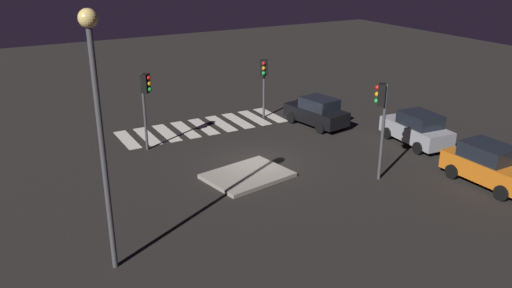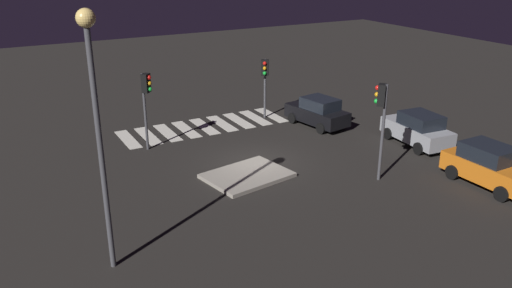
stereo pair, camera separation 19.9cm
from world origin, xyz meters
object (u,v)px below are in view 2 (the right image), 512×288
object	(u,v)px
car_black	(318,112)
car_orange	(490,166)
traffic_light_west	(381,108)
street_lamp	(95,103)
traffic_light_east	(146,93)
traffic_island	(247,175)
car_silver	(418,129)
traffic_light_south	(265,74)

from	to	relation	value
car_black	car_orange	distance (m)	10.65
traffic_light_west	street_lamp	distance (m)	12.60
traffic_light_east	traffic_island	bearing A→B (deg)	-16.27
car_black	car_orange	world-z (taller)	car_orange
traffic_light_west	traffic_light_east	xyz separation A→B (m)	(7.87, -8.60, -0.30)
car_silver	traffic_light_west	bearing A→B (deg)	120.79
car_silver	traffic_light_west	world-z (taller)	traffic_light_west
car_orange	traffic_light_south	xyz separation A→B (m)	(3.94, -13.23, 1.89)
car_black	traffic_light_west	world-z (taller)	traffic_light_west
car_black	traffic_light_east	distance (m)	10.24
traffic_light_south	traffic_light_east	xyz separation A→B (m)	(7.92, 1.74, 0.29)
car_black	traffic_light_south	bearing A→B (deg)	27.07
car_silver	traffic_light_east	size ratio (longest dim) A/B	1.04
traffic_island	street_lamp	bearing A→B (deg)	29.83
traffic_light_east	street_lamp	bearing A→B (deg)	-67.49
traffic_island	car_silver	distance (m)	10.03
traffic_light_west	car_silver	bearing A→B (deg)	-106.11
traffic_island	traffic_light_south	distance (m)	9.33
car_black	street_lamp	world-z (taller)	street_lamp
traffic_island	traffic_light_east	world-z (taller)	traffic_light_east
car_black	street_lamp	size ratio (longest dim) A/B	0.49
car_black	car_silver	bearing A→B (deg)	-160.57
traffic_light_east	traffic_light_south	bearing A→B (deg)	59.49
traffic_island	traffic_light_east	bearing A→B (deg)	-63.39
car_orange	traffic_light_south	distance (m)	13.94
traffic_light_east	traffic_light_west	bearing A→B (deg)	-0.42
street_lamp	car_orange	bearing A→B (deg)	173.94
car_orange	traffic_light_west	bearing A→B (deg)	-126.81
traffic_light_south	car_orange	bearing A→B (deg)	49.69
traffic_island	car_black	world-z (taller)	car_black
traffic_light_west	traffic_light_south	world-z (taller)	traffic_light_west
traffic_island	traffic_light_south	world-z (taller)	traffic_light_south
car_orange	traffic_light_west	xyz separation A→B (m)	(3.99, -2.90, 2.49)
traffic_light_west	traffic_light_east	world-z (taller)	traffic_light_west
car_silver	traffic_light_east	world-z (taller)	traffic_light_east
traffic_light_south	street_lamp	xyz separation A→B (m)	(12.39, 11.50, 2.87)
traffic_island	car_silver	bearing A→B (deg)	176.43
traffic_island	car_black	size ratio (longest dim) A/B	0.99
traffic_light_east	car_silver	bearing A→B (deg)	21.19
car_silver	street_lamp	distance (m)	18.25
traffic_island	car_orange	xyz separation A→B (m)	(-9.05, 5.91, 0.81)
traffic_island	car_silver	world-z (taller)	car_silver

